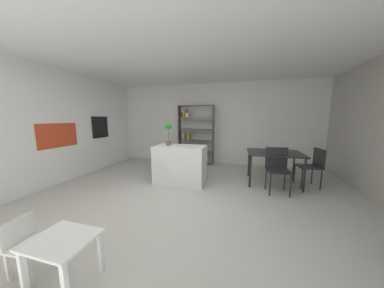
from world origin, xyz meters
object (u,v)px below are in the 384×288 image
at_px(built_in_oven, 100,127).
at_px(open_bookshelf, 194,133).
at_px(kitchen_island, 180,164).
at_px(potted_plant_on_island, 169,132).
at_px(child_table, 63,246).
at_px(dining_table, 274,155).
at_px(dining_chair_near, 277,166).
at_px(dining_chair_window_side, 313,164).
at_px(child_chair_left, 27,243).

distance_m(built_in_oven, open_bookshelf, 2.87).
height_order(kitchen_island, open_bookshelf, open_bookshelf).
relative_size(kitchen_island, open_bookshelf, 0.60).
bearing_deg(built_in_oven, potted_plant_on_island, -11.63).
relative_size(potted_plant_on_island, child_table, 0.95).
height_order(child_table, dining_table, dining_table).
xyz_separation_m(child_table, dining_chair_near, (2.27, 2.78, 0.18)).
distance_m(open_bookshelf, dining_chair_window_side, 3.35).
bearing_deg(open_bookshelf, child_chair_left, -96.18).
bearing_deg(dining_chair_near, potted_plant_on_island, 175.43).
bearing_deg(open_bookshelf, dining_chair_window_side, -23.37).
distance_m(kitchen_island, child_table, 2.73).
xyz_separation_m(built_in_oven, open_bookshelf, (2.52, 1.36, -0.23)).
xyz_separation_m(open_bookshelf, dining_table, (2.24, -1.33, -0.34)).
xyz_separation_m(potted_plant_on_island, child_table, (0.10, -2.73, -0.84)).
height_order(built_in_oven, open_bookshelf, open_bookshelf).
relative_size(child_chair_left, dining_chair_window_side, 0.64).
bearing_deg(dining_table, child_chair_left, -130.04).
relative_size(open_bookshelf, dining_chair_window_side, 2.23).
bearing_deg(kitchen_island, dining_chair_near, 1.65).
xyz_separation_m(kitchen_island, dining_chair_near, (2.09, 0.06, 0.11)).
bearing_deg(built_in_oven, dining_chair_window_side, 0.48).
distance_m(child_chair_left, dining_table, 4.27).
bearing_deg(dining_table, dining_chair_near, -91.12).
bearing_deg(dining_chair_window_side, dining_table, -97.42).
bearing_deg(built_in_oven, child_chair_left, -57.95).
distance_m(child_table, dining_chair_near, 3.59).
height_order(child_table, dining_chair_window_side, dining_chair_window_side).
bearing_deg(dining_table, dining_chair_window_side, 0.98).
relative_size(built_in_oven, dining_chair_near, 0.67).
height_order(open_bookshelf, child_table, open_bookshelf).
bearing_deg(dining_table, kitchen_island, -165.64).
relative_size(child_chair_left, dining_chair_near, 0.60).
bearing_deg(open_bookshelf, dining_table, -30.63).
distance_m(built_in_oven, child_chair_left, 3.92).
bearing_deg(dining_chair_window_side, kitchen_island, -87.63).
xyz_separation_m(child_chair_left, dining_table, (2.74, 3.26, 0.36)).
bearing_deg(child_table, open_bookshelf, 89.55).
bearing_deg(dining_chair_window_side, child_chair_left, -55.62).
height_order(open_bookshelf, dining_chair_window_side, open_bookshelf).
height_order(open_bookshelf, dining_table, open_bookshelf).
bearing_deg(dining_chair_window_side, potted_plant_on_island, -88.84).
bearing_deg(kitchen_island, potted_plant_on_island, 177.02).
height_order(kitchen_island, dining_chair_window_side, kitchen_island).
bearing_deg(dining_chair_window_side, built_in_oven, -97.91).
bearing_deg(child_chair_left, dining_table, -43.83).
relative_size(built_in_oven, potted_plant_on_island, 1.18).
bearing_deg(potted_plant_on_island, dining_chair_window_side, 9.56).
bearing_deg(kitchen_island, dining_chair_window_side, 10.77).
relative_size(kitchen_island, dining_table, 0.99).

